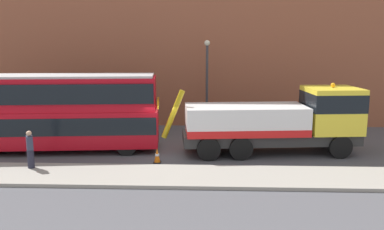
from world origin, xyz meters
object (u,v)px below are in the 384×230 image
pedestrian_onlooker (30,150)px  traffic_cone_near_bus (157,156)px  recovery_tow_truck (279,120)px  street_lamp (207,78)px  double_decker_bus (53,110)px

pedestrian_onlooker → traffic_cone_near_bus: (5.53, 1.46, -0.64)m
recovery_tow_truck → traffic_cone_near_bus: bearing=-168.0°
traffic_cone_near_bus → street_lamp: bearing=71.5°
recovery_tow_truck → double_decker_bus: size_ratio=0.91×
recovery_tow_truck → pedestrian_onlooker: size_ratio=5.98×
pedestrian_onlooker → traffic_cone_near_bus: pedestrian_onlooker is taller
traffic_cone_near_bus → recovery_tow_truck: bearing=17.7°
traffic_cone_near_bus → street_lamp: size_ratio=0.12×
double_decker_bus → street_lamp: 9.65m
recovery_tow_truck → traffic_cone_near_bus: recovery_tow_truck is taller
double_decker_bus → street_lamp: street_lamp is taller
street_lamp → pedestrian_onlooker: bearing=-132.8°
street_lamp → recovery_tow_truck: bearing=-53.6°
pedestrian_onlooker → double_decker_bus: bearing=63.8°
pedestrian_onlooker → street_lamp: 11.87m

